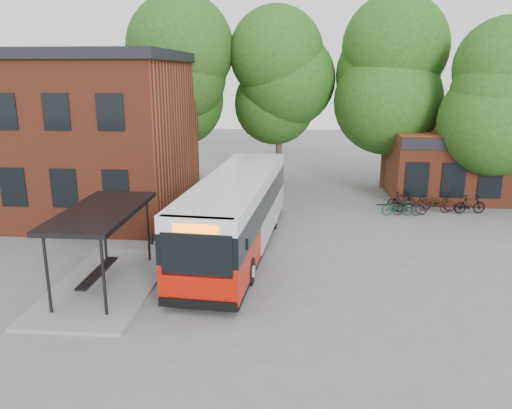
# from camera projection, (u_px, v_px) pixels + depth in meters

# --- Properties ---
(ground) EXTENTS (100.00, 100.00, 0.00)m
(ground) POSITION_uv_depth(u_px,v_px,m) (234.00, 279.00, 18.61)
(ground) COLOR slate
(station_building) EXTENTS (18.40, 10.40, 8.50)m
(station_building) POSITION_uv_depth(u_px,v_px,m) (18.00, 133.00, 27.21)
(station_building) COLOR brown
(station_building) RESTS_ON ground
(shop_row) EXTENTS (14.00, 6.20, 4.00)m
(shop_row) POSITION_uv_depth(u_px,v_px,m) (506.00, 165.00, 30.37)
(shop_row) COLOR brown
(shop_row) RESTS_ON ground
(bus_shelter) EXTENTS (3.60, 7.00, 2.90)m
(bus_shelter) POSITION_uv_depth(u_px,v_px,m) (104.00, 248.00, 17.63)
(bus_shelter) COLOR black
(bus_shelter) RESTS_ON ground
(bike_rail) EXTENTS (5.20, 0.10, 0.38)m
(bike_rail) POSITION_uv_depth(u_px,v_px,m) (424.00, 208.00, 27.45)
(bike_rail) COLOR black
(bike_rail) RESTS_ON ground
(tree_0) EXTENTS (7.92, 7.92, 11.00)m
(tree_0) POSITION_uv_depth(u_px,v_px,m) (174.00, 102.00, 33.07)
(tree_0) COLOR #1E4813
(tree_0) RESTS_ON ground
(tree_1) EXTENTS (7.92, 7.92, 10.40)m
(tree_1) POSITION_uv_depth(u_px,v_px,m) (279.00, 107.00, 33.55)
(tree_1) COLOR #1E4813
(tree_1) RESTS_ON ground
(tree_2) EXTENTS (7.92, 7.92, 11.00)m
(tree_2) POSITION_uv_depth(u_px,v_px,m) (388.00, 103.00, 31.95)
(tree_2) COLOR #1E4813
(tree_2) RESTS_ON ground
(tree_3) EXTENTS (7.04, 7.04, 9.28)m
(tree_3) POSITION_uv_depth(u_px,v_px,m) (490.00, 124.00, 27.92)
(tree_3) COLOR #1E4813
(tree_3) RESTS_ON ground
(city_bus) EXTENTS (3.72, 12.84, 3.22)m
(city_bus) POSITION_uv_depth(u_px,v_px,m) (237.00, 213.00, 21.35)
(city_bus) COLOR #B61406
(city_bus) RESTS_ON ground
(bicycle_0) EXTENTS (1.73, 0.72, 0.89)m
(bicycle_0) POSITION_uv_depth(u_px,v_px,m) (398.00, 208.00, 26.68)
(bicycle_0) COLOR #123F23
(bicycle_0) RESTS_ON ground
(bicycle_1) EXTENTS (1.54, 0.48, 0.92)m
(bicycle_1) POSITION_uv_depth(u_px,v_px,m) (407.00, 207.00, 26.65)
(bicycle_1) COLOR black
(bicycle_1) RESTS_ON ground
(bicycle_2) EXTENTS (1.93, 1.28, 0.96)m
(bicycle_2) POSITION_uv_depth(u_px,v_px,m) (410.00, 205.00, 27.07)
(bicycle_2) COLOR black
(bicycle_2) RESTS_ON ground
(bicycle_3) EXTENTS (1.66, 0.70, 0.97)m
(bicycle_3) POSITION_uv_depth(u_px,v_px,m) (401.00, 200.00, 28.04)
(bicycle_3) COLOR black
(bicycle_3) RESTS_ON ground
(bicycle_4) EXTENTS (1.69, 1.07, 0.84)m
(bicycle_4) POSITION_uv_depth(u_px,v_px,m) (435.00, 205.00, 27.37)
(bicycle_4) COLOR #48080D
(bicycle_4) RESTS_ON ground
(bicycle_6) EXTENTS (1.91, 1.10, 0.95)m
(bicycle_6) POSITION_uv_depth(u_px,v_px,m) (438.00, 202.00, 27.68)
(bicycle_6) COLOR black
(bicycle_6) RESTS_ON ground
(bicycle_7) EXTENTS (1.78, 0.73, 1.04)m
(bicycle_7) POSITION_uv_depth(u_px,v_px,m) (470.00, 204.00, 26.99)
(bicycle_7) COLOR black
(bicycle_7) RESTS_ON ground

